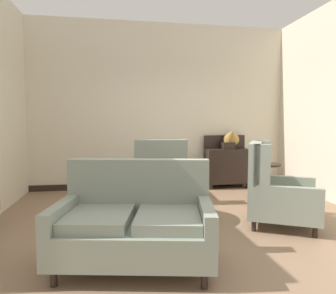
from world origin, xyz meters
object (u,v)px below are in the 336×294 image
armchair_near_sideboard (275,191)px  side_table (265,178)px  coffee_table (177,193)px  settee (135,223)px  sideboard (227,165)px  porcelain_vase (177,177)px  armchair_far_left (160,176)px  gramophone (231,137)px

armchair_near_sideboard → side_table: armchair_near_sideboard is taller
coffee_table → side_table: side_table is taller
coffee_table → armchair_near_sideboard: (1.24, -0.42, 0.06)m
settee → sideboard: size_ratio=1.45×
porcelain_vase → side_table: (1.70, 0.75, -0.20)m
settee → armchair_far_left: bearing=87.5°
porcelain_vase → armchair_far_left: (-0.09, 1.08, -0.16)m
armchair_near_sideboard → sideboard: (0.21, 2.34, 0.03)m
coffee_table → porcelain_vase: (-0.00, -0.01, 0.22)m
porcelain_vase → armchair_far_left: bearing=94.6°
coffee_table → sideboard: (1.45, 1.92, 0.09)m
armchair_near_sideboard → settee: bearing=141.9°
side_table → armchair_near_sideboard: bearing=-111.3°
settee → side_table: 3.08m
coffee_table → porcelain_vase: 0.22m
armchair_near_sideboard → armchair_far_left: bearing=69.8°
side_table → gramophone: gramophone is taller
coffee_table → side_table: size_ratio=1.38×
side_table → gramophone: (-0.19, 1.09, 0.66)m
settee → armchair_near_sideboard: size_ratio=1.36×
porcelain_vase → side_table: size_ratio=0.49×
settee → side_table: bearing=51.5°
settee → armchair_near_sideboard: bearing=35.0°
settee → armchair_far_left: (0.56, 2.33, 0.04)m
settee → gramophone: gramophone is taller
sideboard → gramophone: gramophone is taller
settee → sideboard: (2.10, 3.18, 0.07)m
armchair_near_sideboard → gramophone: gramophone is taller
coffee_table → settee: size_ratio=0.57×
porcelain_vase → gramophone: 2.42m
porcelain_vase → settee: size_ratio=0.20×
coffee_table → settee: (-0.65, -1.26, 0.02)m
side_table → gramophone: 1.29m
armchair_near_sideboard → sideboard: bearing=22.8°
sideboard → side_table: bearing=-78.5°
gramophone → porcelain_vase: bearing=-129.3°
armchair_far_left → armchair_near_sideboard: 2.00m
settee → armchair_near_sideboard: armchair_near_sideboard is taller
armchair_near_sideboard → side_table: size_ratio=1.77×
settee → armchair_far_left: armchair_far_left is taller
gramophone → coffee_table: bearing=-129.4°
armchair_near_sideboard → gramophone: 2.34m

